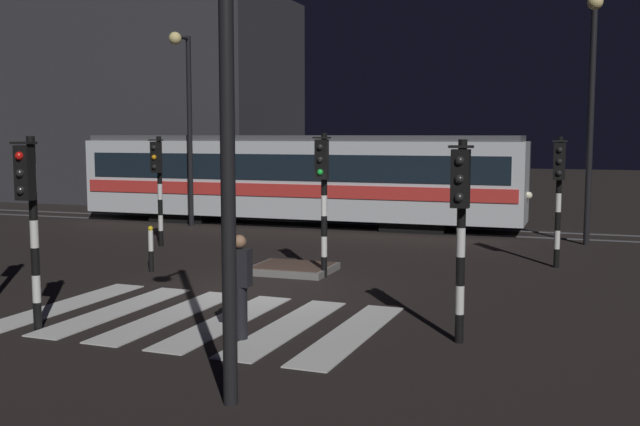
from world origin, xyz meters
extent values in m
plane|color=black|center=(0.00, 0.00, 0.00)|extent=(120.00, 120.00, 0.00)
cube|color=#59595E|center=(0.00, 10.25, 0.01)|extent=(80.00, 0.12, 0.03)
cube|color=#59595E|center=(0.00, 11.68, 0.01)|extent=(80.00, 0.12, 0.03)
cube|color=silver|center=(-2.90, -2.70, 0.01)|extent=(0.83, 4.17, 0.02)
cube|color=silver|center=(-1.74, -2.74, 0.01)|extent=(0.83, 4.17, 0.02)
cube|color=silver|center=(-0.58, -2.77, 0.01)|extent=(0.83, 4.17, 0.02)
cube|color=silver|center=(0.58, -2.81, 0.01)|extent=(0.83, 4.17, 0.02)
cube|color=silver|center=(1.74, -2.85, 0.01)|extent=(0.83, 4.17, 0.02)
cube|color=silver|center=(2.90, -2.88, 0.01)|extent=(0.83, 4.17, 0.02)
cube|color=slate|center=(-0.07, 2.07, 0.08)|extent=(1.87, 1.62, 0.16)
cube|color=#4C382D|center=(-0.07, 2.07, 0.17)|extent=(1.68, 1.45, 0.02)
cylinder|color=black|center=(5.88, 4.84, 0.23)|extent=(0.14, 0.14, 0.46)
cylinder|color=white|center=(5.88, 4.84, 0.69)|extent=(0.14, 0.14, 0.46)
cylinder|color=black|center=(5.88, 4.84, 1.16)|extent=(0.14, 0.14, 0.46)
cylinder|color=white|center=(5.88, 4.84, 1.62)|extent=(0.14, 0.14, 0.46)
cylinder|color=black|center=(5.88, 4.84, 2.08)|extent=(0.14, 0.14, 0.46)
cylinder|color=white|center=(5.88, 4.84, 2.54)|extent=(0.14, 0.14, 0.46)
cylinder|color=black|center=(5.88, 4.84, 3.01)|extent=(0.14, 0.14, 0.46)
cube|color=black|center=(5.88, 4.67, 2.64)|extent=(0.28, 0.20, 0.90)
sphere|color=black|center=(5.88, 4.56, 2.92)|extent=(0.14, 0.14, 0.14)
sphere|color=black|center=(5.88, 4.56, 2.64)|extent=(0.14, 0.14, 0.14)
sphere|color=black|center=(5.88, 4.56, 2.36)|extent=(0.14, 0.14, 0.14)
cube|color=black|center=(5.88, 4.67, 3.13)|extent=(0.36, 0.24, 0.04)
cylinder|color=black|center=(0.84, 1.74, 0.24)|extent=(0.14, 0.14, 0.48)
cylinder|color=white|center=(0.84, 1.74, 0.71)|extent=(0.14, 0.14, 0.48)
cylinder|color=black|center=(0.84, 1.74, 1.19)|extent=(0.14, 0.14, 0.48)
cylinder|color=white|center=(0.84, 1.74, 1.66)|extent=(0.14, 0.14, 0.48)
cylinder|color=black|center=(0.84, 1.74, 2.14)|extent=(0.14, 0.14, 0.48)
cylinder|color=white|center=(0.84, 1.74, 2.61)|extent=(0.14, 0.14, 0.48)
cylinder|color=black|center=(0.84, 1.74, 3.09)|extent=(0.14, 0.14, 0.48)
cube|color=black|center=(0.84, 1.57, 2.73)|extent=(0.28, 0.20, 0.90)
sphere|color=black|center=(0.84, 1.46, 3.01)|extent=(0.14, 0.14, 0.14)
sphere|color=black|center=(0.84, 1.46, 2.73)|extent=(0.14, 0.14, 0.14)
sphere|color=green|center=(0.84, 1.46, 2.45)|extent=(0.14, 0.14, 0.14)
cube|color=black|center=(0.84, 1.57, 3.22)|extent=(0.36, 0.24, 0.04)
cylinder|color=black|center=(-5.27, 4.70, 0.23)|extent=(0.14, 0.14, 0.46)
cylinder|color=white|center=(-5.27, 4.70, 0.69)|extent=(0.14, 0.14, 0.46)
cylinder|color=black|center=(-5.27, 4.70, 1.15)|extent=(0.14, 0.14, 0.46)
cylinder|color=white|center=(-5.27, 4.70, 1.62)|extent=(0.14, 0.14, 0.46)
cylinder|color=black|center=(-5.27, 4.70, 2.08)|extent=(0.14, 0.14, 0.46)
cylinder|color=white|center=(-5.27, 4.70, 2.54)|extent=(0.14, 0.14, 0.46)
cylinder|color=black|center=(-5.27, 4.70, 3.00)|extent=(0.14, 0.14, 0.46)
cube|color=black|center=(-5.27, 4.53, 2.63)|extent=(0.28, 0.20, 0.90)
sphere|color=black|center=(-5.27, 4.42, 2.91)|extent=(0.14, 0.14, 0.14)
sphere|color=orange|center=(-5.27, 4.42, 2.63)|extent=(0.14, 0.14, 0.14)
sphere|color=black|center=(-5.27, 4.42, 2.35)|extent=(0.14, 0.14, 0.14)
cube|color=black|center=(-5.27, 4.53, 3.12)|extent=(0.36, 0.24, 0.04)
cylinder|color=black|center=(4.67, -2.79, 0.23)|extent=(0.14, 0.14, 0.46)
cylinder|color=white|center=(4.67, -2.79, 0.69)|extent=(0.14, 0.14, 0.46)
cylinder|color=black|center=(4.67, -2.79, 1.15)|extent=(0.14, 0.14, 0.46)
cylinder|color=white|center=(4.67, -2.79, 1.61)|extent=(0.14, 0.14, 0.46)
cylinder|color=black|center=(4.67, -2.79, 2.07)|extent=(0.14, 0.14, 0.46)
cylinder|color=white|center=(4.67, -2.79, 2.53)|extent=(0.14, 0.14, 0.46)
cylinder|color=black|center=(4.67, -2.79, 2.99)|extent=(0.14, 0.14, 0.46)
cube|color=black|center=(4.67, -2.96, 2.62)|extent=(0.28, 0.20, 0.90)
sphere|color=black|center=(4.67, -3.07, 2.90)|extent=(0.14, 0.14, 0.14)
sphere|color=black|center=(4.67, -3.07, 2.62)|extent=(0.14, 0.14, 0.14)
sphere|color=black|center=(4.67, -3.07, 2.34)|extent=(0.14, 0.14, 0.14)
cube|color=black|center=(4.67, -2.96, 3.11)|extent=(0.36, 0.24, 0.04)
cylinder|color=black|center=(-2.21, -4.34, 0.23)|extent=(0.14, 0.14, 0.47)
cylinder|color=white|center=(-2.21, -4.34, 0.70)|extent=(0.14, 0.14, 0.47)
cylinder|color=black|center=(-2.21, -4.34, 1.17)|extent=(0.14, 0.14, 0.47)
cylinder|color=white|center=(-2.21, -4.34, 1.63)|extent=(0.14, 0.14, 0.47)
cylinder|color=black|center=(-2.21, -4.34, 2.10)|extent=(0.14, 0.14, 0.47)
cylinder|color=white|center=(-2.21, -4.34, 2.57)|extent=(0.14, 0.14, 0.47)
cylinder|color=black|center=(-2.21, -4.34, 3.04)|extent=(0.14, 0.14, 0.47)
cube|color=black|center=(-2.21, -4.51, 2.67)|extent=(0.28, 0.20, 0.90)
sphere|color=red|center=(-2.21, -4.62, 2.95)|extent=(0.14, 0.14, 0.14)
sphere|color=black|center=(-2.21, -4.62, 2.67)|extent=(0.14, 0.14, 0.14)
sphere|color=black|center=(-2.21, -4.62, 2.39)|extent=(0.14, 0.14, 0.14)
cube|color=black|center=(-2.21, -4.51, 3.16)|extent=(0.36, 0.24, 0.04)
cylinder|color=black|center=(2.45, -6.48, 3.50)|extent=(0.18, 0.18, 6.99)
cylinder|color=black|center=(6.58, 9.16, 3.57)|extent=(0.18, 0.18, 7.14)
cylinder|color=black|center=(6.58, 8.71, 7.04)|extent=(0.10, 0.90, 0.10)
sphere|color=#F9E08C|center=(6.58, 8.26, 6.96)|extent=(0.44, 0.44, 0.44)
cylinder|color=black|center=(-6.86, 9.39, 3.36)|extent=(0.18, 0.18, 6.72)
cylinder|color=black|center=(-6.86, 8.94, 6.62)|extent=(0.10, 0.90, 0.10)
sphere|color=#F9E08C|center=(-6.86, 8.49, 6.54)|extent=(0.44, 0.44, 0.44)
cube|color=silver|center=(-3.41, 10.96, 1.70)|extent=(16.23, 2.50, 2.70)
cube|color=red|center=(-3.41, 9.69, 1.35)|extent=(15.91, 0.04, 0.44)
cube|color=red|center=(-3.41, 12.23, 1.35)|extent=(15.91, 0.04, 0.44)
cube|color=black|center=(-3.41, 9.70, 2.15)|extent=(15.42, 0.03, 0.90)
cube|color=#4C4C51|center=(-3.41, 10.96, 3.15)|extent=(15.91, 2.30, 0.20)
cylinder|color=#262628|center=(-5.84, 10.96, 3.65)|extent=(0.08, 0.08, 1.00)
cube|color=black|center=(1.06, 10.96, 0.17)|extent=(2.20, 2.00, 0.35)
cube|color=black|center=(-7.87, 10.96, 0.17)|extent=(2.20, 2.00, 0.35)
sphere|color=#F9F2CC|center=(4.76, 10.96, 1.30)|extent=(0.24, 0.24, 0.24)
cylinder|color=black|center=(1.31, -3.80, 0.44)|extent=(0.24, 0.24, 0.88)
cube|color=black|center=(1.31, -3.80, 1.18)|extent=(0.36, 0.22, 0.60)
sphere|color=#9E7051|center=(1.31, -3.80, 1.60)|extent=(0.22, 0.22, 0.22)
cylinder|color=black|center=(-3.32, 1.01, 0.25)|extent=(0.12, 0.12, 0.50)
cylinder|color=white|center=(-3.32, 1.01, 0.75)|extent=(0.12, 0.12, 0.50)
sphere|color=yellow|center=(-3.32, 1.01, 1.05)|extent=(0.12, 0.12, 0.12)
cube|color=#2D2D33|center=(-15.71, 18.80, 4.94)|extent=(16.45, 8.00, 9.87)
camera|label=1|loc=(6.46, -14.62, 3.31)|focal=42.50mm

